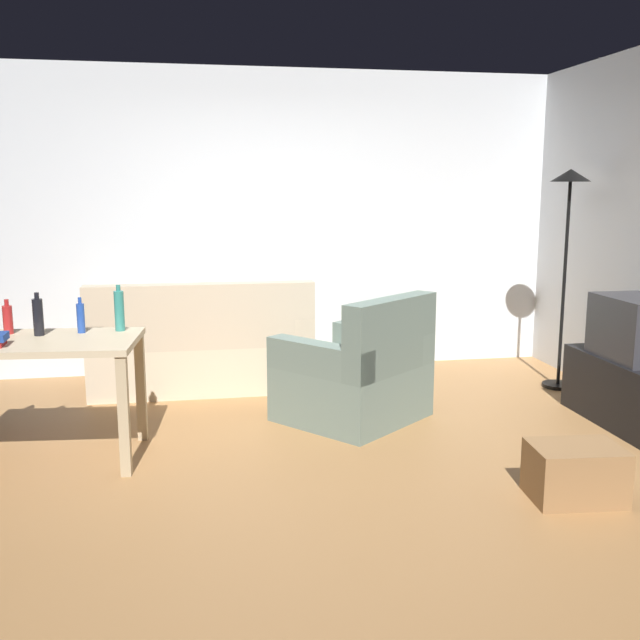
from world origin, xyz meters
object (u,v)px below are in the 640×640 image
object	(u,v)px
storage_box	(575,473)
bottle_blue	(81,318)
tv	(636,328)
bottle_tall	(119,310)
torchiere_lamp	(568,219)
bottle_dark	(38,316)
couch	(202,352)
desk	(37,357)
potted_plant	(394,334)
bottle_red	(8,319)
tv_stand	(630,392)
armchair	(358,376)

from	to	relation	value
storage_box	bottle_blue	distance (m)	3.07
tv	bottle_tall	xyz separation A→B (m)	(-3.49, 0.24, 0.19)
storage_box	torchiere_lamp	bearing A→B (deg)	63.88
bottle_dark	bottle_tall	world-z (taller)	bottle_tall
couch	desk	distance (m)	1.82
couch	bottle_tall	xyz separation A→B (m)	(-0.53, -1.29, 0.59)
potted_plant	bottle_red	xyz separation A→B (m)	(-2.96, -1.58, 0.52)
bottle_red	potted_plant	bearing A→B (deg)	28.05
tv_stand	armchair	size ratio (longest dim) A/B	0.90
couch	bottle_tall	bearing A→B (deg)	67.76
storage_box	bottle_tall	world-z (taller)	bottle_tall
armchair	bottle_red	xyz separation A→B (m)	(-2.30, -0.21, 0.53)
storage_box	tv_stand	bearing A→B (deg)	46.50
potted_plant	desk	bearing A→B (deg)	-147.08
tv_stand	bottle_dark	xyz separation A→B (m)	(-3.97, 0.17, 0.64)
tv	desk	world-z (taller)	tv
torchiere_lamp	bottle_blue	size ratio (longest dim) A/B	8.01
potted_plant	bottle_dark	bearing A→B (deg)	-148.90
torchiere_lamp	bottle_tall	xyz separation A→B (m)	(-3.49, -0.77, -0.52)
couch	desk	world-z (taller)	couch
tv	bottle_tall	world-z (taller)	bottle_tall
torchiere_lamp	bottle_red	xyz separation A→B (m)	(-4.17, -0.75, -0.56)
tv_stand	torchiere_lamp	size ratio (longest dim) A/B	0.61
tv	armchair	distance (m)	1.96
bottle_blue	storage_box	bearing A→B (deg)	-25.44
tv	bottle_dark	bearing A→B (deg)	87.59
bottle_dark	bottle_blue	bearing A→B (deg)	9.60
tv	couch	bearing A→B (deg)	62.82
armchair	tv_stand	bearing A→B (deg)	126.44
couch	bottle_blue	world-z (taller)	bottle_blue
couch	storage_box	world-z (taller)	couch
couch	bottle_red	distance (m)	1.83
torchiere_lamp	bottle_tall	bearing A→B (deg)	-167.54
bottle_tall	tv_stand	bearing A→B (deg)	-3.87
potted_plant	torchiere_lamp	bearing A→B (deg)	-34.56
bottle_red	bottle_tall	distance (m)	0.68
armchair	bottle_blue	size ratio (longest dim) A/B	5.44
armchair	storage_box	size ratio (longest dim) A/B	2.56
bottle_red	armchair	bearing A→B (deg)	5.16
storage_box	bottle_red	distance (m)	3.49
tv	desk	size ratio (longest dim) A/B	0.48
couch	potted_plant	world-z (taller)	couch
bottle_blue	bottle_dark	bearing A→B (deg)	-170.40
tv	bottle_blue	size ratio (longest dim) A/B	2.66
storage_box	bottle_dark	world-z (taller)	bottle_dark
armchair	couch	bearing A→B (deg)	-83.62
storage_box	bottle_red	bearing A→B (deg)	157.05
bottle_red	tv	bearing A→B (deg)	-3.51
torchiere_lamp	bottle_blue	bearing A→B (deg)	-167.91
couch	desk	size ratio (longest dim) A/B	1.43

